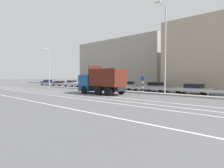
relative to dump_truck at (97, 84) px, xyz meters
The scene contains 20 objects.
ground_plane 2.47m from the dump_truck, 70.66° to the left, with size 320.00×320.00×0.00m, color #565659.
lane_strip_0 2.38m from the dump_truck, 65.03° to the right, with size 68.39×0.16×0.01m, color silver.
lane_strip_1 3.86m from the dump_truck, 76.66° to the right, with size 68.39×0.16×0.01m, color silver.
lane_strip_2 5.31m from the dump_truck, 80.63° to the right, with size 68.39×0.16×0.01m, color silver.
lane_strip_3 9.12m from the dump_truck, 84.67° to the right, with size 68.39×0.16×0.01m, color silver.
median_island 4.47m from the dump_truck, 80.68° to the left, with size 37.62×1.10×0.18m, color gray.
median_guardrail 5.71m from the dump_truck, 82.94° to the left, with size 68.39×0.09×0.78m.
dump_truck is the anchor object (origin of this frame).
median_road_sign 6.11m from the dump_truck, 43.98° to the left, with size 0.80×0.16×2.40m.
street_lamp_0 20.63m from the dump_truck, 168.09° to the left, with size 0.71×2.17×8.61m.
street_lamp_1 9.74m from the dump_truck, 29.39° to the left, with size 0.71×2.29×10.87m.
parked_car_0 27.44m from the dump_truck, 163.97° to the left, with size 4.22×2.02×1.45m.
parked_car_1 21.48m from the dump_truck, 160.43° to the left, with size 4.20×2.07×1.25m.
parked_car_2 17.33m from the dump_truck, 154.50° to the left, with size 3.90×2.01×1.42m.
parked_car_3 13.21m from the dump_truck, 147.14° to the left, with size 4.04×1.82×1.42m.
parked_car_4 9.08m from the dump_truck, 124.29° to the left, with size 4.34×2.09×1.26m.
parked_car_5 7.13m from the dump_truck, 92.53° to the left, with size 3.93×2.00×1.46m.
parked_car_6 8.93m from the dump_truck, 60.36° to the left, with size 4.52×1.93×1.42m.
parked_car_7 12.35m from the dump_truck, 36.54° to the left, with size 4.89×2.17×1.34m.
background_building_0 24.18m from the dump_truck, 118.22° to the left, with size 23.99×10.29×11.35m, color gray.
Camera 1 is at (15.86, -18.22, 2.22)m, focal length 28.00 mm.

